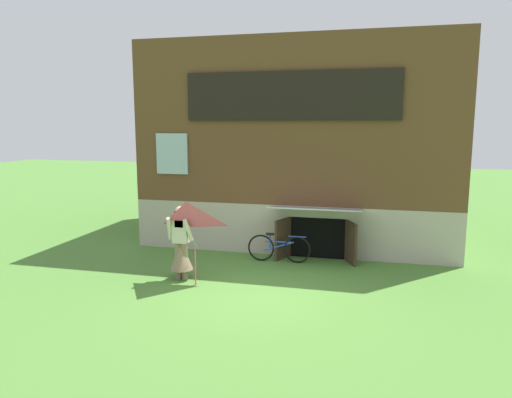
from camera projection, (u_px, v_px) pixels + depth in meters
ground_plane at (263, 295)px, 9.71m from camera, size 60.00×60.00×0.00m
log_house at (305, 143)px, 14.81m from camera, size 8.64×6.69×5.68m
person at (181, 249)px, 10.59m from camera, size 0.61×0.53×1.66m
kite at (187, 225)px, 9.82m from camera, size 1.13×1.12×1.75m
bicycle_blue at (279, 248)px, 11.97m from camera, size 1.60×0.10×0.73m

